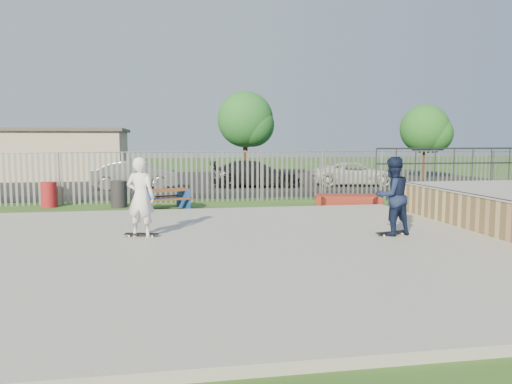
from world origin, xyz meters
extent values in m
plane|color=#2C501B|center=(0.00, 0.00, 0.00)|extent=(120.00, 120.00, 0.00)
cube|color=gray|center=(0.00, 0.00, 0.07)|extent=(15.00, 12.00, 0.15)
cylinder|color=#383A3F|center=(7.52, 1.00, 1.08)|extent=(0.06, 7.00, 0.06)
cube|color=brown|center=(-0.27, 7.02, 0.70)|extent=(1.84, 1.17, 0.06)
cube|color=brown|center=(-0.09, 6.48, 0.42)|extent=(1.71, 0.80, 0.05)
cube|color=brown|center=(-0.46, 7.56, 0.42)|extent=(1.71, 0.80, 0.05)
cube|color=#16419B|center=(-0.27, 7.02, 0.35)|extent=(1.87, 1.75, 0.71)
cube|color=maroon|center=(6.54, 6.90, 0.21)|extent=(2.27, 1.53, 0.41)
cylinder|color=maroon|center=(-4.46, 8.39, 0.47)|extent=(0.56, 0.56, 0.93)
cylinder|color=black|center=(-1.92, 7.96, 0.49)|extent=(0.59, 0.59, 0.98)
cube|color=black|center=(0.00, 19.00, 0.01)|extent=(40.00, 18.00, 0.02)
imported|color=#A6A6AA|center=(-1.79, 14.72, 0.72)|extent=(4.29, 1.55, 1.41)
imported|color=black|center=(4.36, 14.89, 0.71)|extent=(4.91, 2.40, 1.37)
imported|color=silver|center=(9.84, 14.72, 0.65)|extent=(4.84, 2.83, 1.27)
cube|color=#C6B498|center=(-8.00, 23.00, 1.50)|extent=(10.00, 6.00, 3.00)
cube|color=#4C4742|center=(-8.00, 23.00, 3.10)|extent=(10.40, 6.40, 0.20)
cylinder|color=#44261B|center=(4.89, 21.79, 1.64)|extent=(0.31, 0.31, 3.27)
sphere|color=#205F23|center=(4.89, 21.79, 3.82)|extent=(3.66, 3.66, 3.66)
cylinder|color=#42281A|center=(15.69, 18.22, 1.36)|extent=(0.33, 0.33, 2.71)
sphere|color=#205B1F|center=(15.69, 18.22, 3.17)|extent=(3.04, 3.04, 3.04)
cube|color=black|center=(5.26, 0.41, 0.21)|extent=(0.82, 0.40, 0.02)
cube|color=black|center=(-0.75, 1.26, 0.21)|extent=(0.82, 0.36, 0.02)
imported|color=#121B38|center=(5.26, 0.41, 1.11)|extent=(1.09, 0.94, 1.92)
imported|color=white|center=(-0.75, 1.26, 1.11)|extent=(0.82, 0.69, 1.92)
camera|label=1|loc=(-0.05, -10.87, 2.46)|focal=35.00mm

